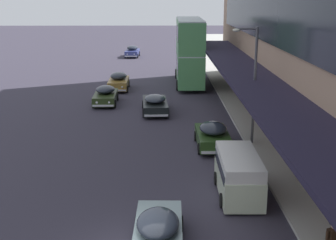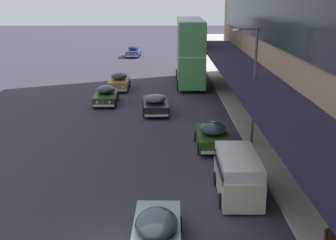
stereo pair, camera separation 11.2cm
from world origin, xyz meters
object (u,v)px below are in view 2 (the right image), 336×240
object	(u,v)px
sedan_far_back	(106,95)
street_lamp	(252,77)
sedan_trailing_near	(157,232)
sedan_trailing_mid	(155,104)
sedan_oncoming_rear	(213,135)
vw_van	(237,172)
sedan_second_near	(133,51)
transit_bus_kerbside_front	(190,50)
sedan_oncoming_front	(119,81)

from	to	relation	value
sedan_far_back	street_lamp	xyz separation A→B (m)	(9.99, -11.04, 3.44)
street_lamp	sedan_trailing_near	bearing A→B (deg)	-114.50
street_lamp	sedan_far_back	bearing A→B (deg)	132.15
sedan_far_back	sedan_trailing_mid	distance (m)	5.14
sedan_oncoming_rear	vw_van	world-z (taller)	vw_van
sedan_second_near	transit_bus_kerbside_front	bearing A→B (deg)	-71.69
sedan_trailing_near	sedan_oncoming_front	world-z (taller)	sedan_oncoming_front
sedan_trailing_near	vw_van	xyz separation A→B (m)	(3.62, 4.79, 0.38)
sedan_trailing_mid	sedan_trailing_near	bearing A→B (deg)	-88.95
sedan_trailing_near	sedan_trailing_mid	size ratio (longest dim) A/B	0.93
transit_bus_kerbside_front	vw_van	size ratio (longest dim) A/B	2.18
sedan_trailing_mid	sedan_oncoming_front	xyz separation A→B (m)	(-3.60, 9.04, 0.08)
sedan_second_near	vw_van	distance (m)	48.58
sedan_trailing_near	sedan_far_back	bearing A→B (deg)	101.12
sedan_oncoming_front	street_lamp	world-z (taller)	street_lamp
sedan_trailing_mid	sedan_oncoming_front	size ratio (longest dim) A/B	1.09
sedan_trailing_near	vw_van	distance (m)	6.02
transit_bus_kerbside_front	street_lamp	bearing A→B (deg)	-82.66
sedan_far_back	sedan_oncoming_front	world-z (taller)	sedan_oncoming_front
sedan_trailing_mid	street_lamp	distance (m)	10.51
transit_bus_kerbside_front	sedan_far_back	bearing A→B (deg)	-131.11
transit_bus_kerbside_front	sedan_far_back	distance (m)	11.69
sedan_second_near	street_lamp	size ratio (longest dim) A/B	0.64
sedan_far_back	street_lamp	bearing A→B (deg)	-47.85
sedan_far_back	sedan_second_near	xyz separation A→B (m)	(0.46, 29.73, 0.04)
transit_bus_kerbside_front	sedan_oncoming_front	bearing A→B (deg)	-159.89
sedan_trailing_near	sedan_second_near	world-z (taller)	sedan_second_near
sedan_trailing_near	sedan_trailing_mid	world-z (taller)	sedan_trailing_near
sedan_trailing_near	sedan_trailing_mid	bearing A→B (deg)	91.05
transit_bus_kerbside_front	sedan_second_near	distance (m)	22.47
street_lamp	sedan_second_near	bearing A→B (deg)	103.16
transit_bus_kerbside_front	sedan_trailing_mid	distance (m)	12.35
sedan_far_back	sedan_second_near	world-z (taller)	sedan_second_near
sedan_trailing_mid	street_lamp	size ratio (longest dim) A/B	0.70
street_lamp	sedan_trailing_mid	bearing A→B (deg)	126.00
sedan_oncoming_front	street_lamp	xyz separation A→B (m)	(9.43, -17.07, 3.39)
sedan_trailing_near	sedan_oncoming_rear	bearing A→B (deg)	74.59
sedan_trailing_near	sedan_oncoming_front	size ratio (longest dim) A/B	1.01
sedan_oncoming_front	vw_van	world-z (taller)	vw_van
sedan_oncoming_rear	sedan_oncoming_front	xyz separation A→B (m)	(-7.16, 17.49, 0.02)
transit_bus_kerbside_front	sedan_trailing_near	distance (m)	31.84
sedan_oncoming_rear	sedan_trailing_near	distance (m)	12.00
sedan_trailing_mid	street_lamp	xyz separation A→B (m)	(5.83, -8.03, 3.48)
sedan_trailing_near	sedan_second_near	bearing A→B (deg)	94.41
sedan_far_back	sedan_oncoming_front	size ratio (longest dim) A/B	0.99
sedan_trailing_mid	vw_van	world-z (taller)	vw_van
transit_bus_kerbside_front	sedan_trailing_mid	xyz separation A→B (m)	(-3.30, -11.57, -2.79)
sedan_second_near	sedan_oncoming_front	bearing A→B (deg)	-89.76
sedan_oncoming_rear	sedan_second_near	bearing A→B (deg)	99.99
sedan_oncoming_rear	vw_van	xyz separation A→B (m)	(0.43, -6.77, 0.33)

